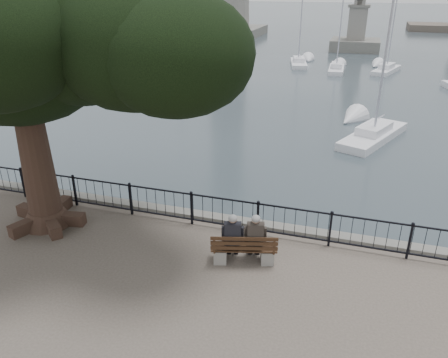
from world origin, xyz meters
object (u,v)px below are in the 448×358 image
at_px(tree, 41,30).
at_px(lion_monument, 356,32).
at_px(person_left, 233,238).
at_px(person_right, 255,239).
at_px(bench, 244,252).

distance_m(tree, lion_monument, 49.16).
relative_size(person_left, person_right, 1.00).
xyz_separation_m(bench, tree, (-5.35, 0.32, 5.22)).
height_order(bench, tree, tree).
relative_size(bench, person_left, 1.25).
distance_m(bench, person_left, 0.45).
height_order(person_right, lion_monument, lion_monument).
xyz_separation_m(tree, lion_monument, (6.36, 48.55, -4.38)).
bearing_deg(person_left, bench, -2.90).
relative_size(bench, tree, 0.17).
bearing_deg(lion_monument, tree, -97.47).
bearing_deg(person_right, tree, 178.42).
relative_size(person_right, tree, 0.14).
bearing_deg(person_left, tree, 176.53).
bearing_deg(bench, person_left, 177.10).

